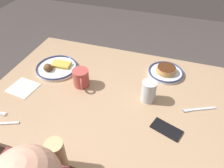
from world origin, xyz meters
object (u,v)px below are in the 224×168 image
(plate_center_pancakes, at_px, (166,71))
(cell_phone, at_px, (166,129))
(coffee_mug, at_px, (81,78))
(drinking_glass, at_px, (148,92))
(paper_napkin, at_px, (23,88))
(fork_near, at_px, (199,109))
(plate_near_main, at_px, (56,67))

(plate_center_pancakes, relative_size, cell_phone, 1.53)
(coffee_mug, bearing_deg, drinking_glass, -179.78)
(plate_center_pancakes, distance_m, paper_napkin, 0.87)
(plate_center_pancakes, height_order, paper_napkin, plate_center_pancakes)
(plate_center_pancakes, xyz_separation_m, fork_near, (-0.21, 0.25, -0.02))
(plate_near_main, distance_m, coffee_mug, 0.24)
(plate_near_main, xyz_separation_m, fork_near, (-0.89, 0.08, -0.01))
(paper_napkin, bearing_deg, cell_phone, 177.40)
(drinking_glass, relative_size, fork_near, 0.71)
(paper_napkin, bearing_deg, plate_center_pancakes, -152.77)
(drinking_glass, xyz_separation_m, fork_near, (-0.27, -0.01, -0.05))
(cell_phone, bearing_deg, fork_near, -108.96)
(drinking_glass, bearing_deg, coffee_mug, 0.22)
(coffee_mug, distance_m, fork_near, 0.67)
(plate_near_main, height_order, plate_center_pancakes, same)
(fork_near, bearing_deg, paper_napkin, 8.46)
(plate_near_main, relative_size, fork_near, 1.54)
(cell_phone, bearing_deg, drinking_glass, -34.81)
(plate_center_pancakes, bearing_deg, coffee_mug, 29.74)
(plate_center_pancakes, xyz_separation_m, coffee_mug, (0.46, 0.26, 0.03))
(cell_phone, relative_size, fork_near, 0.84)
(paper_napkin, bearing_deg, plate_near_main, -113.08)
(plate_near_main, bearing_deg, coffee_mug, 158.00)
(plate_near_main, bearing_deg, plate_center_pancakes, -165.60)
(plate_center_pancakes, distance_m, cell_phone, 0.44)
(plate_near_main, bearing_deg, fork_near, 174.98)
(coffee_mug, relative_size, fork_near, 0.71)
(plate_near_main, xyz_separation_m, drinking_glass, (-0.61, 0.09, 0.04))
(plate_center_pancakes, distance_m, drinking_glass, 0.27)
(plate_near_main, xyz_separation_m, coffee_mug, (-0.22, 0.09, 0.04))
(coffee_mug, height_order, drinking_glass, drinking_glass)
(plate_center_pancakes, relative_size, fork_near, 1.28)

